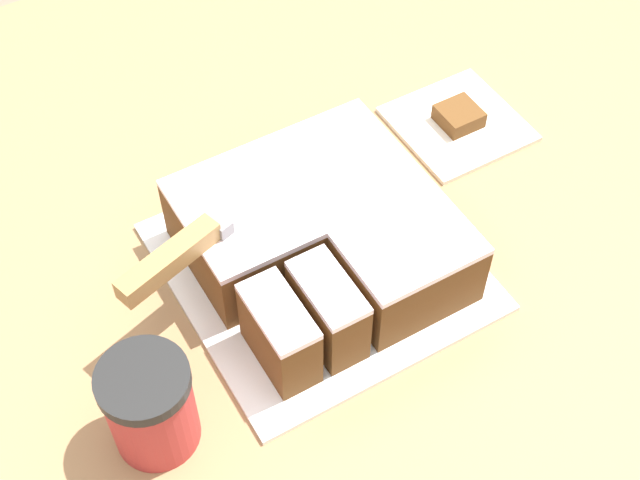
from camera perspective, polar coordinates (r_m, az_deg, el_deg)
countertop at (r=1.39m, az=-1.83°, el=-12.03°), size 1.40×1.10×0.95m
cake_board at (r=0.95m, az=-0.00°, el=-1.67°), size 0.30×0.30×0.01m
cake at (r=0.92m, az=0.09°, el=0.28°), size 0.24×0.25×0.08m
knife at (r=0.86m, az=-7.52°, el=0.27°), size 0.33×0.12×0.02m
coffee_cup at (r=0.82m, az=-10.80°, el=-10.40°), size 0.08×0.08×0.11m
paper_napkin at (r=1.11m, az=8.79°, el=7.35°), size 0.14×0.14×0.01m
brownie at (r=1.10m, az=8.88°, el=7.85°), size 0.05×0.05×0.02m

